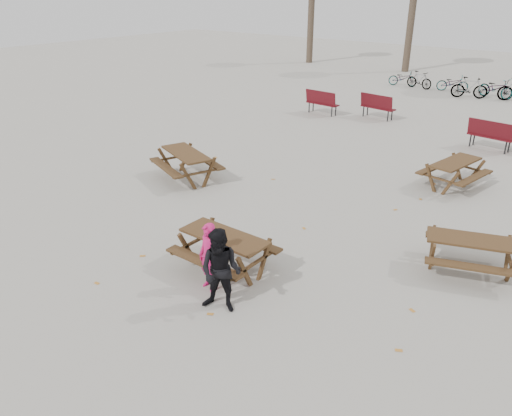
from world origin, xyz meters
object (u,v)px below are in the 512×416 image
Objects in this scene: main_picnic_table at (224,244)px; child at (209,257)px; food_tray at (218,237)px; picnic_table_east at (470,256)px; picnic_table_north at (187,166)px; adult at (221,271)px; soda_bottle at (212,231)px; picnic_table_far at (454,174)px.

main_picnic_table is 1.35× the size of child.
child reaches higher than food_tray.
picnic_table_north is at bearing 158.68° from picnic_table_east.
adult is (0.62, -0.36, 0.11)m from child.
picnic_table_east is (3.84, 2.92, -0.22)m from main_picnic_table.
child is at bearing -51.49° from soda_bottle.
soda_bottle is at bearing -18.51° from picnic_table_north.
picnic_table_north is (-4.41, 3.76, -0.25)m from child.
adult is at bearing -178.52° from picnic_table_far.
picnic_table_far is at bearing 74.29° from food_tray.
food_tray is 0.12× the size of adult.
picnic_table_north reaches higher than picnic_table_far.
picnic_table_east is (3.86, 3.07, -0.43)m from food_tray.
child is (0.23, -0.51, -0.13)m from food_tray.
main_picnic_table reaches higher than picnic_table_far.
adult is at bearing -45.77° from food_tray.
child reaches higher than picnic_table_east.
adult is at bearing -51.02° from main_picnic_table.
food_tray is at bearing -5.69° from soda_bottle.
picnic_table_north reaches higher than picnic_table_east.
picnic_table_far is (1.25, 8.32, -0.40)m from adult.
adult is 0.81× the size of picnic_table_north.
adult is 4.98m from picnic_table_east.
soda_bottle is at bearing 172.94° from picnic_table_far.
adult reaches higher than main_picnic_table.
picnic_table_east is at bearing -148.09° from picnic_table_far.
picnic_table_north is at bearing 140.97° from soda_bottle.
adult reaches higher than child.
main_picnic_table is 10.00× the size of food_tray.
soda_bottle reaches higher than picnic_table_north.
picnic_table_far is at bearing 74.13° from main_picnic_table.
adult reaches higher than picnic_table_east.
adult is at bearing -147.36° from picnic_table_east.
child is 0.77× the size of picnic_table_far.
picnic_table_east is 4.72m from picnic_table_far.
picnic_table_east is at bearing 32.92° from adult.
main_picnic_table is 10.59× the size of soda_bottle.
soda_bottle is 0.10× the size of picnic_table_east.
food_tray is 1.21m from adult.
main_picnic_table is 0.94× the size of picnic_table_north.
picnic_table_north is (-5.03, 4.13, -0.36)m from adult.
main_picnic_table is 5.22m from picnic_table_north.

